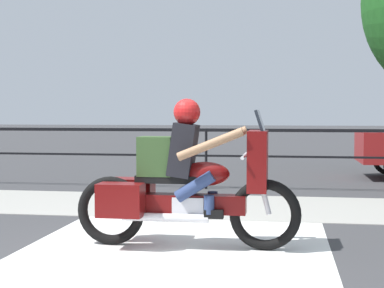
{
  "coord_description": "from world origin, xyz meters",
  "views": [
    {
      "loc": [
        1.49,
        -5.64,
        1.47
      ],
      "look_at": [
        0.27,
        2.02,
        1.05
      ],
      "focal_mm": 55.0,
      "sensor_mm": 36.0,
      "label": 1
    }
  ],
  "objects": [
    {
      "name": "sidewalk_band",
      "position": [
        0.0,
        3.4,
        0.01
      ],
      "size": [
        44.0,
        2.4,
        0.01
      ],
      "primitive_type": "cube",
      "color": "#99968E",
      "rests_on": "ground"
    },
    {
      "name": "fence_railing",
      "position": [
        0.0,
        5.44,
        0.91
      ],
      "size": [
        36.0,
        0.05,
        1.16
      ],
      "color": "black",
      "rests_on": "ground"
    },
    {
      "name": "motorcycle",
      "position": [
        0.43,
        0.57,
        0.72
      ],
      "size": [
        2.45,
        0.76,
        1.61
      ],
      "rotation": [
        0.0,
        0.0,
        -0.08
      ],
      "color": "black",
      "rests_on": "ground"
    },
    {
      "name": "ground_plane",
      "position": [
        0.0,
        0.0,
        0.0
      ],
      "size": [
        120.0,
        120.0,
        0.0
      ],
      "primitive_type": "plane",
      "color": "#38383A"
    },
    {
      "name": "crosswalk_band",
      "position": [
        0.34,
        -0.2,
        0.0
      ],
      "size": [
        3.27,
        6.0,
        0.01
      ],
      "primitive_type": "cube",
      "color": "silver",
      "rests_on": "ground"
    }
  ]
}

